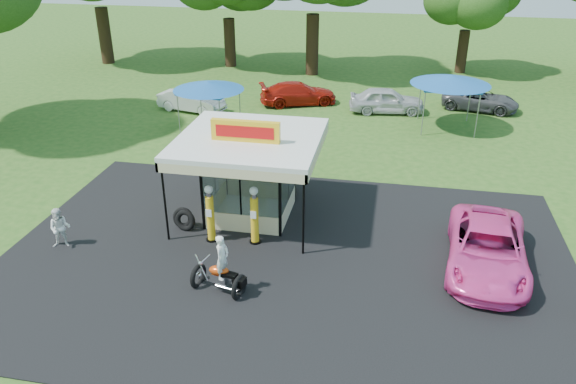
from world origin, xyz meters
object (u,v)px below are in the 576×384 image
(gas_pump_left, at_px, (210,215))
(bg_car_c, at_px, (387,100))
(kiosk_car, at_px, (264,181))
(tent_west, at_px, (208,86))
(motorcycle, at_px, (221,270))
(gas_station_kiosk, at_px, (250,175))
(gas_pump_right, at_px, (255,217))
(bg_car_a, at_px, (192,100))
(spectator_west, at_px, (60,228))
(tent_east, at_px, (451,80))
(bg_car_b, at_px, (298,93))
(bg_car_d, at_px, (480,100))
(pink_sedan, at_px, (487,249))

(gas_pump_left, distance_m, bg_car_c, 17.79)
(kiosk_car, distance_m, tent_west, 9.02)
(motorcycle, relative_size, tent_west, 0.55)
(gas_station_kiosk, xyz_separation_m, gas_pump_right, (0.68, -2.12, -0.67))
(motorcycle, xyz_separation_m, bg_car_c, (4.49, 19.77, -0.07))
(gas_pump_left, distance_m, bg_car_a, 15.99)
(spectator_west, xyz_separation_m, tent_west, (1.33, 13.27, 1.72))
(tent_west, relative_size, tent_east, 0.90)
(gas_pump_right, distance_m, tent_east, 16.37)
(tent_east, bearing_deg, kiosk_car, -129.41)
(gas_station_kiosk, relative_size, bg_car_b, 1.10)
(bg_car_d, bearing_deg, tent_east, 162.23)
(motorcycle, distance_m, bg_car_b, 20.45)
(gas_pump_right, relative_size, kiosk_car, 0.82)
(bg_car_a, xyz_separation_m, bg_car_d, (17.61, 3.69, -0.06))
(gas_station_kiosk, xyz_separation_m, spectator_west, (-6.17, -3.72, -1.00))
(gas_pump_right, bearing_deg, tent_east, 62.18)
(bg_car_b, height_order, bg_car_c, bg_car_c)
(bg_car_b, relative_size, tent_west, 1.24)
(gas_station_kiosk, bearing_deg, pink_sedan, -13.96)
(gas_station_kiosk, height_order, bg_car_c, gas_station_kiosk)
(bg_car_a, bearing_deg, gas_station_kiosk, -137.83)
(gas_pump_right, xyz_separation_m, bg_car_a, (-7.71, 14.62, -0.41))
(bg_car_b, bearing_deg, bg_car_d, -107.20)
(gas_station_kiosk, bearing_deg, bg_car_c, 71.52)
(motorcycle, bearing_deg, gas_station_kiosk, 107.39)
(gas_pump_left, relative_size, pink_sedan, 0.41)
(spectator_west, bearing_deg, motorcycle, -30.84)
(gas_station_kiosk, bearing_deg, gas_pump_left, -112.42)
(kiosk_car, distance_m, pink_sedan, 9.88)
(tent_east, bearing_deg, bg_car_d, 59.47)
(bg_car_a, relative_size, bg_car_c, 0.94)
(gas_station_kiosk, height_order, kiosk_car, gas_station_kiosk)
(bg_car_c, xyz_separation_m, bg_car_d, (5.72, 1.65, -0.13))
(gas_pump_left, distance_m, bg_car_b, 17.46)
(gas_pump_right, distance_m, bg_car_c, 17.17)
(gas_station_kiosk, distance_m, bg_car_b, 15.23)
(kiosk_car, relative_size, bg_car_d, 0.61)
(bg_car_a, bearing_deg, bg_car_d, -65.36)
(pink_sedan, relative_size, bg_car_c, 1.23)
(gas_pump_right, relative_size, tent_east, 0.53)
(pink_sedan, xyz_separation_m, spectator_west, (-15.01, -1.52, 0.00))
(motorcycle, bearing_deg, bg_car_c, 90.61)
(gas_station_kiosk, relative_size, motorcycle, 2.50)
(gas_pump_right, bearing_deg, pink_sedan, -0.54)
(gas_pump_right, distance_m, tent_west, 12.98)
(kiosk_car, relative_size, tent_west, 0.71)
(bg_car_a, relative_size, tent_east, 0.97)
(tent_east, bearing_deg, bg_car_b, 162.31)
(gas_pump_right, xyz_separation_m, motorcycle, (-0.32, -3.12, -0.27))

